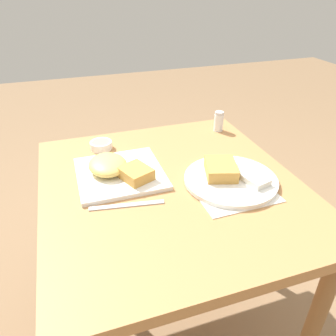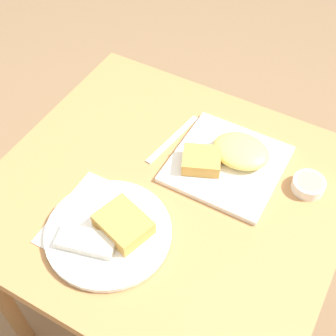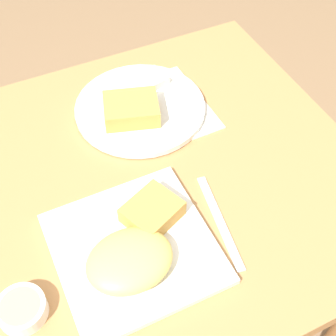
# 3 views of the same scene
# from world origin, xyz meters

# --- Properties ---
(ground_plane) EXTENTS (8.00, 8.00, 0.00)m
(ground_plane) POSITION_xyz_m (0.00, 0.00, 0.00)
(ground_plane) COLOR #846647
(dining_table) EXTENTS (0.87, 0.80, 0.71)m
(dining_table) POSITION_xyz_m (0.00, 0.00, 0.62)
(dining_table) COLOR #B27A47
(dining_table) RESTS_ON ground_plane
(menu_card) EXTENTS (0.21, 0.24, 0.00)m
(menu_card) POSITION_xyz_m (0.10, 0.17, 0.72)
(menu_card) COLOR silver
(menu_card) RESTS_ON dining_table
(plate_square_near) EXTENTS (0.27, 0.27, 0.06)m
(plate_square_near) POSITION_xyz_m (-0.10, -0.15, 0.74)
(plate_square_near) COLOR white
(plate_square_near) RESTS_ON dining_table
(plate_oval_far) EXTENTS (0.29, 0.29, 0.05)m
(plate_oval_far) POSITION_xyz_m (0.05, 0.18, 0.73)
(plate_oval_far) COLOR white
(plate_oval_far) RESTS_ON menu_card
(sauce_ramekin) EXTENTS (0.08, 0.08, 0.03)m
(sauce_ramekin) POSITION_xyz_m (-0.31, -0.17, 0.73)
(sauce_ramekin) COLOR white
(sauce_ramekin) RESTS_ON dining_table
(butter_knife) EXTENTS (0.05, 0.21, 0.00)m
(butter_knife) POSITION_xyz_m (0.07, -0.16, 0.72)
(butter_knife) COLOR silver
(butter_knife) RESTS_ON dining_table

